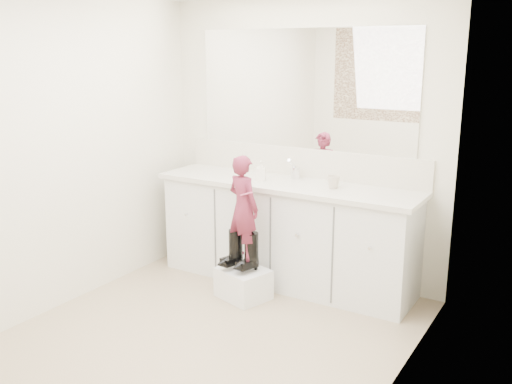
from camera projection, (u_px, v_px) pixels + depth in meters
The scene contains 16 objects.
floor at pixel (202, 340), 3.97m from camera, with size 3.00×3.00×0.00m, color #977A62.
wall_back at pixel (303, 141), 4.92m from camera, with size 2.60×2.60×0.00m, color beige.
wall_left at pixel (61, 153), 4.33m from camera, with size 3.00×3.00×0.00m, color beige.
wall_right at pixel (395, 198), 3.02m from camera, with size 3.00×3.00×0.00m, color beige.
vanity_cabinet at pixel (286, 235), 4.88m from camera, with size 2.20×0.55×0.85m, color silver.
countertop at pixel (286, 185), 4.76m from camera, with size 2.28×0.58×0.04m, color beige.
backsplash at pixel (301, 162), 4.95m from camera, with size 2.28×0.03×0.25m, color beige.
mirror at pixel (303, 89), 4.81m from camera, with size 2.00×0.02×1.00m, color white.
faucet at pixel (295, 173), 4.88m from camera, with size 0.08×0.08×0.10m, color silver.
cup at pixel (333, 182), 4.53m from camera, with size 0.11×0.11×0.10m, color beige.
soap_bottle at pixel (261, 171), 4.80m from camera, with size 0.08×0.08×0.17m, color white.
step_stool at pixel (243, 283), 4.62m from camera, with size 0.38×0.32×0.24m, color white.
boot_left at pixel (236, 249), 4.60m from camera, with size 0.12×0.21×0.32m, color black, non-canonical shape.
boot_right at pixel (251, 252), 4.52m from camera, with size 0.12×0.21×0.32m, color black, non-canonical shape.
toddler at pixel (243, 207), 4.47m from camera, with size 0.30×0.20×0.83m, color #AE3558.
toothbrush at pixel (246, 194), 4.35m from camera, with size 0.01×0.01×0.14m, color #D25181.
Camera 1 is at (2.18, -2.89, 1.96)m, focal length 40.00 mm.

